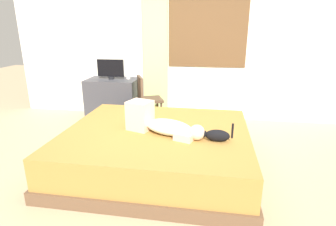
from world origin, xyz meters
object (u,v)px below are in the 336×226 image
at_px(person_lying, 161,123).
at_px(tv_monitor, 111,69).
at_px(desk, 113,99).
at_px(cup, 128,77).
at_px(chair_by_desk, 146,97).
at_px(bed, 157,149).
at_px(cat, 216,135).

xyz_separation_m(person_lying, tv_monitor, (-1.24, 1.75, 0.32)).
bearing_deg(desk, person_lying, -54.91).
distance_m(person_lying, cup, 2.06).
xyz_separation_m(cup, chair_by_desk, (0.41, -0.35, -0.28)).
xyz_separation_m(bed, chair_by_desk, (-0.47, 1.38, 0.27)).
distance_m(bed, cat, 0.78).
xyz_separation_m(tv_monitor, chair_by_desk, (0.71, -0.28, -0.41)).
distance_m(tv_monitor, cup, 0.33).
bearing_deg(cup, chair_by_desk, -40.00).
xyz_separation_m(desk, chair_by_desk, (0.69, -0.28, 0.14)).
distance_m(cup, chair_by_desk, 0.61).
bearing_deg(bed, tv_monitor, 125.20).
bearing_deg(cat, cup, 128.63).
xyz_separation_m(bed, cup, (-0.88, 1.73, 0.54)).
xyz_separation_m(desk, tv_monitor, (-0.01, 0.00, 0.55)).
relative_size(bed, chair_by_desk, 2.55).
bearing_deg(chair_by_desk, person_lying, -70.05).
relative_size(desk, chair_by_desk, 1.05).
bearing_deg(person_lying, cat, -12.69).
bearing_deg(tv_monitor, person_lying, -54.62).
bearing_deg(cat, chair_by_desk, 125.55).
xyz_separation_m(bed, person_lying, (0.07, -0.09, 0.36)).
distance_m(bed, cup, 2.02).
bearing_deg(bed, cup, 116.91).
bearing_deg(bed, chair_by_desk, 108.58).
bearing_deg(cat, tv_monitor, 134.54).
xyz_separation_m(cat, desk, (-1.84, 1.89, -0.18)).
height_order(cup, chair_by_desk, chair_by_desk).
distance_m(cat, desk, 2.64).
bearing_deg(tv_monitor, desk, 0.00).
bearing_deg(person_lying, chair_by_desk, 109.95).
relative_size(person_lying, chair_by_desk, 1.08).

